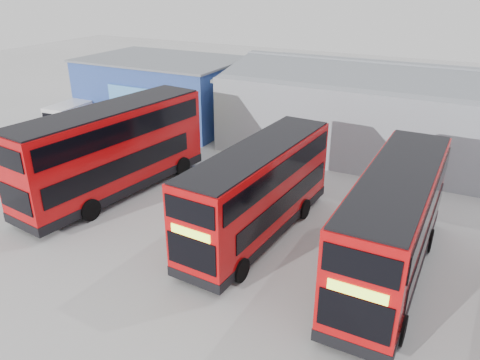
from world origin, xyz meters
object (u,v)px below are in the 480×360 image
at_px(double_decker_right, 392,226).
at_px(panel_van, 76,114).
at_px(double_decker_left, 113,152).
at_px(maintenance_shed, 462,120).
at_px(double_decker_centre, 259,193).
at_px(office_block, 164,90).

bearing_deg(double_decker_right, panel_van, 161.99).
distance_m(double_decker_right, panel_van, 26.87).
distance_m(double_decker_left, double_decker_right, 14.95).
relative_size(maintenance_shed, panel_van, 5.97).
distance_m(double_decker_centre, panel_van, 21.07).
bearing_deg(office_block, double_decker_centre, -41.76).
bearing_deg(panel_van, double_decker_centre, -26.10).
height_order(office_block, double_decker_centre, office_block).
bearing_deg(double_decker_centre, maintenance_shed, 67.58).
bearing_deg(office_block, double_decker_left, -65.68).
height_order(double_decker_right, panel_van, double_decker_right).
distance_m(double_decker_left, double_decker_centre, 8.93).
xyz_separation_m(double_decker_centre, panel_van, (-19.42, 8.11, -0.94)).
bearing_deg(maintenance_shed, double_decker_centre, -116.32).
relative_size(double_decker_centre, double_decker_right, 0.97).
relative_size(double_decker_left, double_decker_centre, 1.13).
bearing_deg(double_decker_centre, double_decker_left, -179.23).
bearing_deg(double_decker_right, office_block, 147.42).
distance_m(office_block, double_decker_right, 24.63).
bearing_deg(maintenance_shed, double_decker_left, -138.36).
distance_m(office_block, panel_van, 7.02).
relative_size(office_block, panel_van, 2.41).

